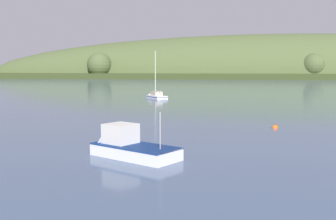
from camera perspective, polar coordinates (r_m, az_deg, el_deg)
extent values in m
cube|color=#35401E|center=(251.33, 3.18, 4.87)|extent=(518.50, 66.97, 3.29)
ellipsoid|color=#4C5B33|center=(267.97, 15.82, 4.36)|extent=(415.70, 75.99, 56.68)
sphere|color=#4C5B33|center=(256.08, -9.77, 6.38)|extent=(15.36, 15.36, 15.36)
sphere|color=#4C5B33|center=(245.94, 20.00, 6.02)|extent=(13.85, 13.85, 13.85)
cube|color=white|center=(80.40, -1.61, 1.68)|extent=(4.96, 5.93, 1.15)
cone|color=white|center=(82.94, -2.39, 1.80)|extent=(2.64, 2.38, 2.24)
cube|color=navy|center=(80.38, -1.61, 1.89)|extent=(4.98, 5.94, 0.12)
cube|color=#BCB299|center=(80.47, -1.65, 2.36)|extent=(2.69, 2.96, 0.76)
cylinder|color=silver|center=(80.83, -1.82, 5.28)|extent=(0.16, 0.16, 8.94)
cylinder|color=silver|center=(79.61, -1.39, 2.71)|extent=(1.69, 2.52, 0.13)
cube|color=white|center=(26.80, -4.70, -6.22)|extent=(6.53, 5.37, 1.14)
cone|color=white|center=(28.92, -9.10, -5.38)|extent=(2.02, 2.48, 2.33)
cube|color=navy|center=(26.70, -4.71, -5.11)|extent=(6.56, 5.41, 0.08)
cube|color=silver|center=(27.50, -6.77, -3.33)|extent=(2.58, 2.58, 1.32)
cube|color=#192833|center=(28.09, -8.04, -2.74)|extent=(0.91, 1.44, 0.74)
cylinder|color=#B2B2B7|center=(25.08, -1.13, -2.98)|extent=(0.06, 0.06, 2.36)
sphere|color=#EA5B19|center=(41.44, 14.97, -2.48)|extent=(0.64, 0.64, 0.64)
cylinder|color=black|center=(41.39, 14.98, -1.99)|extent=(0.04, 0.04, 0.08)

